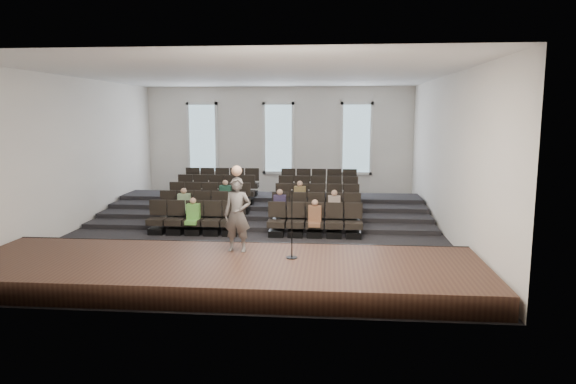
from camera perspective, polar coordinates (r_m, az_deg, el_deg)
The scene contains 14 objects.
ground at distance 16.81m, azimuth -3.54°, elevation -4.41°, with size 14.00×14.00×0.00m, color black.
ceiling at distance 16.42m, azimuth -3.71°, elevation 12.87°, with size 12.00×14.00×0.02m, color white.
wall_back at distance 23.38m, azimuth -1.05°, elevation 5.50°, with size 12.00×0.04×5.00m, color white.
wall_front at distance 9.58m, azimuth -9.90°, elevation 0.68°, with size 12.00×0.04×5.00m, color white.
wall_left at distance 18.32m, azimuth -22.63°, elevation 3.93°, with size 0.04×14.00×5.00m, color white.
wall_right at distance 16.63m, azimuth 17.40°, elevation 3.78°, with size 0.04×14.00×5.00m, color white.
stage at distance 11.91m, azimuth -7.23°, elevation -8.79°, with size 11.80×3.60×0.50m, color #41281C.
stage_lip at distance 13.57m, azimuth -5.65°, elevation -6.56°, with size 11.80×0.06×0.52m, color black.
risers at distance 19.85m, azimuth -2.20°, elevation -1.79°, with size 11.80×4.80×0.60m.
seating_rows at distance 18.17m, azimuth -2.85°, elevation -1.22°, with size 6.80×4.70×1.67m.
windows at distance 23.30m, azimuth -1.07°, elevation 5.98°, with size 8.44×0.10×3.24m.
audience at distance 17.07m, azimuth -3.00°, elevation -1.36°, with size 5.45×2.64×1.10m.
speaker at distance 12.44m, azimuth -5.65°, elevation -2.51°, with size 0.66×0.43×1.81m, color #585553.
mic_stand at distance 11.87m, azimuth 0.43°, elevation -5.13°, with size 0.27×0.27×1.60m.
Camera 1 is at (2.45, -16.19, 3.82)m, focal length 32.00 mm.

